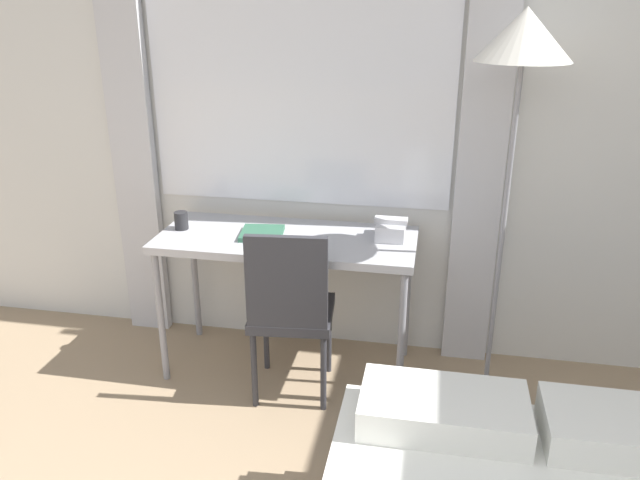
# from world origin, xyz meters

# --- Properties ---
(wall_back_with_window) EXTENTS (5.58, 0.13, 2.70)m
(wall_back_with_window) POSITION_xyz_m (-0.04, 3.27, 1.35)
(wall_back_with_window) COLOR silver
(wall_back_with_window) RESTS_ON ground_plane
(desk) EXTENTS (1.31, 0.56, 0.77)m
(desk) POSITION_xyz_m (-0.34, 2.92, 0.71)
(desk) COLOR #B2B2B7
(desk) RESTS_ON ground_plane
(desk_chair) EXTENTS (0.44, 0.44, 0.91)m
(desk_chair) POSITION_xyz_m (-0.27, 2.65, 0.51)
(desk_chair) COLOR #333338
(desk_chair) RESTS_ON ground_plane
(standing_lamp) EXTENTS (0.41, 0.41, 1.87)m
(standing_lamp) POSITION_xyz_m (0.71, 2.86, 1.66)
(standing_lamp) COLOR #4C4C51
(standing_lamp) RESTS_ON ground_plane
(telephone) EXTENTS (0.17, 0.19, 0.10)m
(telephone) POSITION_xyz_m (0.18, 3.00, 0.81)
(telephone) COLOR silver
(telephone) RESTS_ON desk
(book) EXTENTS (0.24, 0.24, 0.02)m
(book) POSITION_xyz_m (-0.47, 2.90, 0.78)
(book) COLOR #33664C
(book) RESTS_ON desk
(mug) EXTENTS (0.07, 0.07, 0.09)m
(mug) POSITION_xyz_m (-0.91, 2.92, 0.82)
(mug) COLOR #262628
(mug) RESTS_ON desk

